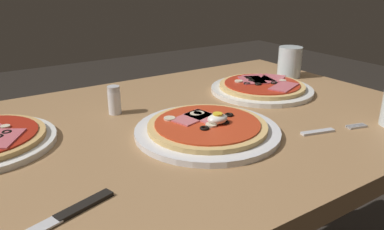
% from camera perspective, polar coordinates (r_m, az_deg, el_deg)
% --- Properties ---
extents(dining_table, '(1.20, 0.76, 0.75)m').
position_cam_1_polar(dining_table, '(0.88, -2.33, -8.69)').
color(dining_table, '#9E754C').
rests_on(dining_table, ground).
extents(pizza_foreground, '(0.30, 0.30, 0.05)m').
position_cam_1_polar(pizza_foreground, '(0.77, 2.33, -2.04)').
color(pizza_foreground, white).
rests_on(pizza_foreground, dining_table).
extents(pizza_across_right, '(0.28, 0.28, 0.03)m').
position_cam_1_polar(pizza_across_right, '(1.07, 10.52, 4.10)').
color(pizza_across_right, white).
rests_on(pizza_across_right, dining_table).
extents(water_glass_far, '(0.07, 0.07, 0.09)m').
position_cam_1_polar(water_glass_far, '(1.24, 14.54, 7.53)').
color(water_glass_far, silver).
rests_on(water_glass_far, dining_table).
extents(fork, '(0.16, 0.06, 0.00)m').
position_cam_1_polar(fork, '(0.84, 20.08, -2.18)').
color(fork, silver).
rests_on(fork, dining_table).
extents(knife, '(0.19, 0.07, 0.01)m').
position_cam_1_polar(knife, '(0.55, -19.31, -14.46)').
color(knife, silver).
rests_on(knife, dining_table).
extents(salt_shaker, '(0.03, 0.03, 0.07)m').
position_cam_1_polar(salt_shaker, '(0.89, -11.68, 2.21)').
color(salt_shaker, white).
rests_on(salt_shaker, dining_table).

